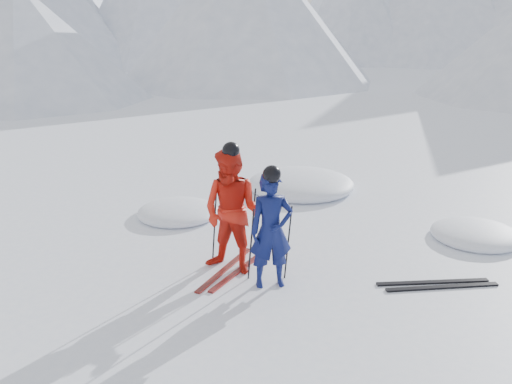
{
  "coord_description": "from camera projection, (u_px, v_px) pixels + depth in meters",
  "views": [
    {
      "loc": [
        -1.7,
        -7.76,
        3.76
      ],
      "look_at": [
        -2.1,
        0.5,
        1.1
      ],
      "focal_mm": 38.0,
      "sensor_mm": 36.0,
      "label": 1
    }
  ],
  "objects": [
    {
      "name": "ground",
      "position": [
        388.0,
        271.0,
        8.45
      ],
      "size": [
        160.0,
        160.0,
        0.0
      ],
      "primitive_type": "plane",
      "color": "white",
      "rests_on": "ground"
    },
    {
      "name": "skier_blue",
      "position": [
        271.0,
        231.0,
        7.75
      ],
      "size": [
        0.7,
        0.54,
        1.72
      ],
      "primitive_type": "imported",
      "rotation": [
        0.0,
        0.0,
        0.23
      ],
      "color": "#0C144B",
      "rests_on": "ground"
    },
    {
      "name": "skier_red",
      "position": [
        232.0,
        212.0,
        8.18
      ],
      "size": [
        1.16,
        1.06,
        1.94
      ],
      "primitive_type": "imported",
      "rotation": [
        0.0,
        0.0,
        -0.42
      ],
      "color": "red",
      "rests_on": "ground"
    },
    {
      "name": "pole_blue_left",
      "position": [
        251.0,
        244.0,
        8.0
      ],
      "size": [
        0.12,
        0.08,
        1.14
      ],
      "primitive_type": "cylinder",
      "rotation": [
        0.05,
        0.08,
        0.0
      ],
      "color": "black",
      "rests_on": "ground"
    },
    {
      "name": "pole_blue_right",
      "position": [
        288.0,
        243.0,
        8.07
      ],
      "size": [
        0.12,
        0.07,
        1.14
      ],
      "primitive_type": "cylinder",
      "rotation": [
        -0.04,
        0.08,
        0.0
      ],
      "color": "black",
      "rests_on": "ground"
    },
    {
      "name": "pole_red_left",
      "position": [
        215.0,
        225.0,
        8.53
      ],
      "size": [
        0.13,
        0.1,
        1.29
      ],
      "primitive_type": "cylinder",
      "rotation": [
        0.06,
        0.08,
        0.0
      ],
      "color": "black",
      "rests_on": "ground"
    },
    {
      "name": "pole_red_right",
      "position": [
        252.0,
        228.0,
        8.4
      ],
      "size": [
        0.13,
        0.09,
        1.29
      ],
      "primitive_type": "cylinder",
      "rotation": [
        -0.05,
        0.08,
        0.0
      ],
      "color": "black",
      "rests_on": "ground"
    },
    {
      "name": "ski_worn_left",
      "position": [
        225.0,
        269.0,
        8.47
      ],
      "size": [
        0.73,
        1.61,
        0.03
      ],
      "primitive_type": "cube",
      "rotation": [
        0.0,
        0.0,
        -0.39
      ],
      "color": "black",
      "rests_on": "ground"
    },
    {
      "name": "ski_worn_right",
      "position": [
        240.0,
        269.0,
        8.46
      ],
      "size": [
        0.83,
        1.56,
        0.03
      ],
      "primitive_type": "cube",
      "rotation": [
        0.0,
        0.0,
        -0.46
      ],
      "color": "black",
      "rests_on": "ground"
    },
    {
      "name": "ski_loose_a",
      "position": [
        433.0,
        282.0,
        8.06
      ],
      "size": [
        1.7,
        0.31,
        0.03
      ],
      "primitive_type": "cube",
      "rotation": [
        0.0,
        0.0,
        1.7
      ],
      "color": "black",
      "rests_on": "ground"
    },
    {
      "name": "ski_loose_b",
      "position": [
        442.0,
        287.0,
        7.91
      ],
      "size": [
        1.69,
        0.37,
        0.03
      ],
      "primitive_type": "cube",
      "rotation": [
        0.0,
        0.0,
        1.74
      ],
      "color": "black",
      "rests_on": "ground"
    },
    {
      "name": "snow_lumps",
      "position": [
        320.0,
        205.0,
        11.43
      ],
      "size": [
        8.48,
        6.6,
        0.54
      ],
      "color": "white",
      "rests_on": "ground"
    }
  ]
}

